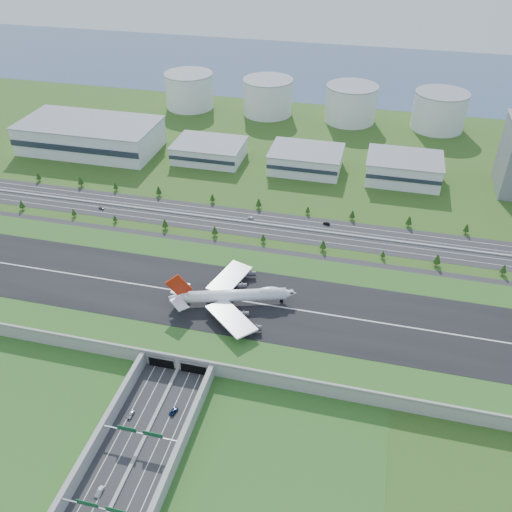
% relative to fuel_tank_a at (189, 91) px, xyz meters
% --- Properties ---
extents(ground, '(1200.00, 1200.00, 0.00)m').
position_rel_fuel_tank_a_xyz_m(ground, '(120.00, -310.00, -17.50)').
color(ground, '#31541A').
rests_on(ground, ground).
extents(airfield_deck, '(520.00, 100.00, 9.20)m').
position_rel_fuel_tank_a_xyz_m(airfield_deck, '(120.00, -310.09, -13.38)').
color(airfield_deck, gray).
rests_on(airfield_deck, ground).
extents(underpass_road, '(38.80, 120.40, 8.00)m').
position_rel_fuel_tank_a_xyz_m(underpass_road, '(120.00, -409.42, -14.07)').
color(underpass_road, '#28282B').
rests_on(underpass_road, ground).
extents(sign_gantry_near, '(38.70, 0.70, 9.80)m').
position_rel_fuel_tank_a_xyz_m(sign_gantry_near, '(120.00, -405.04, -10.55)').
color(sign_gantry_near, gray).
rests_on(sign_gantry_near, ground).
extents(sign_gantry_far, '(38.70, 0.70, 9.80)m').
position_rel_fuel_tank_a_xyz_m(sign_gantry_far, '(120.00, -440.04, -10.55)').
color(sign_gantry_far, gray).
rests_on(sign_gantry_far, ground).
extents(north_expressway, '(560.00, 36.00, 0.12)m').
position_rel_fuel_tank_a_xyz_m(north_expressway, '(120.00, -215.00, -17.44)').
color(north_expressway, '#28282B').
rests_on(north_expressway, ground).
extents(tree_row, '(499.81, 48.67, 8.39)m').
position_rel_fuel_tank_a_xyz_m(tree_row, '(138.99, -214.56, -12.74)').
color(tree_row, '#3D2819').
rests_on(tree_row, ground).
extents(hangar_west, '(120.00, 60.00, 25.00)m').
position_rel_fuel_tank_a_xyz_m(hangar_west, '(-50.00, -125.00, -5.00)').
color(hangar_west, silver).
rests_on(hangar_west, ground).
extents(hangar_mid_a, '(58.00, 42.00, 15.00)m').
position_rel_fuel_tank_a_xyz_m(hangar_mid_a, '(60.00, -120.00, -10.00)').
color(hangar_mid_a, silver).
rests_on(hangar_mid_a, ground).
extents(hangar_mid_b, '(58.00, 42.00, 17.00)m').
position_rel_fuel_tank_a_xyz_m(hangar_mid_b, '(145.00, -120.00, -9.00)').
color(hangar_mid_b, silver).
rests_on(hangar_mid_b, ground).
extents(hangar_mid_c, '(58.00, 42.00, 19.00)m').
position_rel_fuel_tank_a_xyz_m(hangar_mid_c, '(225.00, -120.00, -8.00)').
color(hangar_mid_c, silver).
rests_on(hangar_mid_c, ground).
extents(fuel_tank_a, '(50.00, 50.00, 35.00)m').
position_rel_fuel_tank_a_xyz_m(fuel_tank_a, '(0.00, 0.00, 0.00)').
color(fuel_tank_a, silver).
rests_on(fuel_tank_a, ground).
extents(fuel_tank_b, '(50.00, 50.00, 35.00)m').
position_rel_fuel_tank_a_xyz_m(fuel_tank_b, '(85.00, 0.00, 0.00)').
color(fuel_tank_b, silver).
rests_on(fuel_tank_b, ground).
extents(fuel_tank_c, '(50.00, 50.00, 35.00)m').
position_rel_fuel_tank_a_xyz_m(fuel_tank_c, '(170.00, 0.00, 0.00)').
color(fuel_tank_c, silver).
rests_on(fuel_tank_c, ground).
extents(fuel_tank_d, '(50.00, 50.00, 35.00)m').
position_rel_fuel_tank_a_xyz_m(fuel_tank_d, '(255.00, 0.00, 0.00)').
color(fuel_tank_d, silver).
rests_on(fuel_tank_d, ground).
extents(bay_water, '(1200.00, 260.00, 0.06)m').
position_rel_fuel_tank_a_xyz_m(bay_water, '(120.00, 170.00, -17.47)').
color(bay_water, '#3B5271').
rests_on(bay_water, ground).
extents(boeing_747, '(69.72, 64.90, 22.23)m').
position_rel_fuel_tank_a_xyz_m(boeing_747, '(136.14, -313.56, -3.21)').
color(boeing_747, white).
rests_on(boeing_747, airfield_deck).
extents(car_0, '(2.35, 5.13, 1.70)m').
position_rel_fuel_tank_a_xyz_m(car_0, '(108.96, -392.28, -16.53)').
color(car_0, silver).
rests_on(car_0, ground).
extents(car_1, '(2.30, 5.18, 1.65)m').
position_rel_fuel_tank_a_xyz_m(car_1, '(112.75, -430.57, -16.55)').
color(car_1, silver).
rests_on(car_1, ground).
extents(car_2, '(3.51, 5.68, 1.47)m').
position_rel_fuel_tank_a_xyz_m(car_2, '(127.52, -385.75, -16.65)').
color(car_2, '#0C1D3E').
rests_on(car_2, ground).
extents(car_4, '(5.32, 3.70, 1.68)m').
position_rel_fuel_tank_a_xyz_m(car_4, '(8.03, -222.48, -16.54)').
color(car_4, '#56575B').
rests_on(car_4, ground).
extents(car_5, '(5.33, 3.06, 1.66)m').
position_rel_fuel_tank_a_xyz_m(car_5, '(174.32, -204.58, -16.55)').
color(car_5, black).
rests_on(car_5, ground).
extents(car_7, '(4.82, 2.27, 1.36)m').
position_rel_fuel_tank_a_xyz_m(car_7, '(119.64, -209.33, -16.70)').
color(car_7, silver).
rests_on(car_7, ground).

